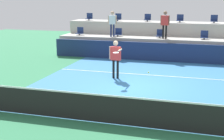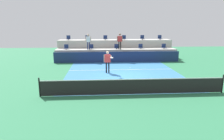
{
  "view_description": "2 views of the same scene",
  "coord_description": "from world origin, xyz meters",
  "px_view_note": "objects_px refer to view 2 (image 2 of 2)",
  "views": [
    {
      "loc": [
        2.63,
        -12.53,
        3.75
      ],
      "look_at": [
        -0.68,
        -1.15,
        0.99
      ],
      "focal_mm": 50.52,
      "sensor_mm": 36.0,
      "label": 1
    },
    {
      "loc": [
        -1.97,
        -14.93,
        3.92
      ],
      "look_at": [
        -1.05,
        -1.37,
        0.85
      ],
      "focal_mm": 32.87,
      "sensor_mm": 36.0,
      "label": 2
    }
  ],
  "objects_px": {
    "stadium_chair_upper_far_right": "(160,38)",
    "spectator_in_grey": "(120,40)",
    "stadium_chair_lower_far_left": "(66,47)",
    "stadium_chair_upper_far_left": "(68,38)",
    "spectator_leaning_on_rail": "(88,40)",
    "stadium_chair_lower_left": "(91,47)",
    "stadium_chair_upper_mid_left": "(105,38)",
    "stadium_chair_lower_right": "(141,47)",
    "stadium_chair_lower_center": "(116,47)",
    "stadium_chair_upper_right": "(142,38)",
    "tennis_ball": "(130,68)",
    "stadium_chair_upper_left": "(87,38)",
    "tennis_player": "(108,60)",
    "stadium_chair_upper_mid_right": "(124,38)",
    "stadium_chair_lower_far_right": "(164,47)"
  },
  "relations": [
    {
      "from": "stadium_chair_upper_far_right",
      "to": "spectator_in_grey",
      "type": "distance_m",
      "value": 5.44
    },
    {
      "from": "stadium_chair_lower_far_left",
      "to": "stadium_chair_upper_far_left",
      "type": "xyz_separation_m",
      "value": [
        0.02,
        1.8,
        0.85
      ]
    },
    {
      "from": "stadium_chair_lower_far_left",
      "to": "spectator_leaning_on_rail",
      "type": "xyz_separation_m",
      "value": [
        2.39,
        -0.38,
        0.76
      ]
    },
    {
      "from": "stadium_chair_lower_left",
      "to": "stadium_chair_upper_mid_left",
      "type": "xyz_separation_m",
      "value": [
        1.59,
        1.8,
        0.85
      ]
    },
    {
      "from": "stadium_chair_lower_left",
      "to": "stadium_chair_lower_right",
      "type": "distance_m",
      "value": 5.39
    },
    {
      "from": "stadium_chair_lower_center",
      "to": "stadium_chair_upper_right",
      "type": "height_order",
      "value": "stadium_chair_upper_right"
    },
    {
      "from": "stadium_chair_upper_mid_left",
      "to": "tennis_ball",
      "type": "distance_m",
      "value": 8.88
    },
    {
      "from": "stadium_chair_lower_right",
      "to": "tennis_ball",
      "type": "height_order",
      "value": "stadium_chair_lower_right"
    },
    {
      "from": "stadium_chair_lower_far_left",
      "to": "stadium_chair_upper_mid_left",
      "type": "xyz_separation_m",
      "value": [
        4.26,
        1.8,
        0.85
      ]
    },
    {
      "from": "stadium_chair_upper_left",
      "to": "tennis_player",
      "type": "bearing_deg",
      "value": -75.61
    },
    {
      "from": "stadium_chair_upper_far_right",
      "to": "spectator_in_grey",
      "type": "height_order",
      "value": "spectator_in_grey"
    },
    {
      "from": "spectator_in_grey",
      "to": "stadium_chair_upper_right",
      "type": "bearing_deg",
      "value": 37.05
    },
    {
      "from": "stadium_chair_upper_mid_right",
      "to": "stadium_chair_upper_left",
      "type": "bearing_deg",
      "value": 180.0
    },
    {
      "from": "stadium_chair_upper_left",
      "to": "spectator_in_grey",
      "type": "distance_m",
      "value": 4.16
    },
    {
      "from": "stadium_chair_upper_mid_right",
      "to": "tennis_player",
      "type": "distance_m",
      "value": 8.16
    },
    {
      "from": "stadium_chair_upper_left",
      "to": "tennis_player",
      "type": "distance_m",
      "value": 8.08
    },
    {
      "from": "stadium_chair_lower_center",
      "to": "stadium_chair_lower_far_right",
      "type": "xyz_separation_m",
      "value": [
        5.27,
        0.0,
        0.0
      ]
    },
    {
      "from": "stadium_chair_upper_right",
      "to": "tennis_player",
      "type": "xyz_separation_m",
      "value": [
        -4.45,
        -7.74,
        -1.21
      ]
    },
    {
      "from": "stadium_chair_lower_far_left",
      "to": "stadium_chair_upper_right",
      "type": "height_order",
      "value": "stadium_chair_upper_right"
    },
    {
      "from": "stadium_chair_upper_left",
      "to": "stadium_chair_upper_right",
      "type": "height_order",
      "value": "same"
    },
    {
      "from": "stadium_chair_lower_left",
      "to": "stadium_chair_upper_mid_left",
      "type": "bearing_deg",
      "value": 48.56
    },
    {
      "from": "stadium_chair_lower_far_right",
      "to": "tennis_ball",
      "type": "bearing_deg",
      "value": -125.43
    },
    {
      "from": "stadium_chair_upper_far_left",
      "to": "stadium_chair_upper_mid_left",
      "type": "height_order",
      "value": "same"
    },
    {
      "from": "stadium_chair_upper_left",
      "to": "stadium_chair_upper_mid_left",
      "type": "relative_size",
      "value": 1.0
    },
    {
      "from": "stadium_chair_lower_center",
      "to": "stadium_chair_lower_far_right",
      "type": "height_order",
      "value": "same"
    },
    {
      "from": "stadium_chair_lower_left",
      "to": "spectator_in_grey",
      "type": "distance_m",
      "value": 3.17
    },
    {
      "from": "stadium_chair_lower_far_left",
      "to": "stadium_chair_lower_right",
      "type": "height_order",
      "value": "same"
    },
    {
      "from": "stadium_chair_lower_far_left",
      "to": "stadium_chair_upper_far_left",
      "type": "relative_size",
      "value": 1.0
    },
    {
      "from": "stadium_chair_lower_far_right",
      "to": "tennis_player",
      "type": "relative_size",
      "value": 0.29
    },
    {
      "from": "stadium_chair_lower_far_left",
      "to": "stadium_chair_lower_right",
      "type": "xyz_separation_m",
      "value": [
        8.06,
        0.0,
        0.0
      ]
    },
    {
      "from": "stadium_chair_lower_left",
      "to": "stadium_chair_upper_left",
      "type": "relative_size",
      "value": 1.0
    },
    {
      "from": "spectator_leaning_on_rail",
      "to": "tennis_ball",
      "type": "bearing_deg",
      "value": -61.57
    },
    {
      "from": "stadium_chair_upper_left",
      "to": "stadium_chair_lower_far_right",
      "type": "bearing_deg",
      "value": -11.97
    },
    {
      "from": "stadium_chair_upper_left",
      "to": "stadium_chair_upper_mid_right",
      "type": "bearing_deg",
      "value": 0.0
    },
    {
      "from": "stadium_chair_upper_left",
      "to": "stadium_chair_upper_mid_left",
      "type": "height_order",
      "value": "same"
    },
    {
      "from": "stadium_chair_lower_far_left",
      "to": "stadium_chair_upper_left",
      "type": "xyz_separation_m",
      "value": [
        2.17,
        1.8,
        0.85
      ]
    },
    {
      "from": "stadium_chair_upper_far_right",
      "to": "stadium_chair_upper_left",
      "type": "bearing_deg",
      "value": 180.0
    },
    {
      "from": "stadium_chair_upper_mid_left",
      "to": "stadium_chair_upper_right",
      "type": "height_order",
      "value": "same"
    },
    {
      "from": "stadium_chair_lower_far_right",
      "to": "tennis_ball",
      "type": "xyz_separation_m",
      "value": [
        -4.81,
        -6.77,
        -0.86
      ]
    },
    {
      "from": "stadium_chair_lower_left",
      "to": "stadium_chair_upper_right",
      "type": "distance_m",
      "value": 6.26
    },
    {
      "from": "stadium_chair_lower_far_right",
      "to": "spectator_in_grey",
      "type": "distance_m",
      "value": 5.03
    },
    {
      "from": "tennis_ball",
      "to": "stadium_chair_lower_left",
      "type": "bearing_deg",
      "value": 115.14
    },
    {
      "from": "stadium_chair_lower_left",
      "to": "stadium_chair_lower_center",
      "type": "distance_m",
      "value": 2.72
    },
    {
      "from": "stadium_chair_upper_left",
      "to": "stadium_chair_upper_right",
      "type": "bearing_deg",
      "value": 0.0
    },
    {
      "from": "stadium_chair_upper_right",
      "to": "spectator_in_grey",
      "type": "relative_size",
      "value": 0.31
    },
    {
      "from": "stadium_chair_lower_right",
      "to": "stadium_chair_upper_left",
      "type": "bearing_deg",
      "value": 163.01
    },
    {
      "from": "stadium_chair_lower_right",
      "to": "tennis_player",
      "type": "bearing_deg",
      "value": -123.31
    },
    {
      "from": "stadium_chair_upper_far_left",
      "to": "stadium_chair_upper_mid_right",
      "type": "relative_size",
      "value": 1.0
    },
    {
      "from": "stadium_chair_lower_center",
      "to": "stadium_chair_upper_left",
      "type": "distance_m",
      "value": 3.79
    },
    {
      "from": "stadium_chair_lower_right",
      "to": "stadium_chair_upper_mid_right",
      "type": "xyz_separation_m",
      "value": [
        -1.62,
        1.8,
        0.85
      ]
    }
  ]
}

